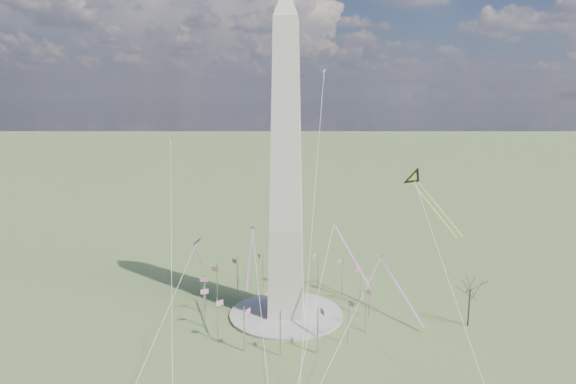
{
  "coord_description": "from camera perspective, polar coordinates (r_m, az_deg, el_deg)",
  "views": [
    {
      "loc": [
        9.5,
        -152.77,
        68.79
      ],
      "look_at": [
        0.55,
        0.0,
        39.92
      ],
      "focal_mm": 32.0,
      "sensor_mm": 36.0,
      "label": 1
    }
  ],
  "objects": [
    {
      "name": "flagpole_ring",
      "position": [
        164.97,
        -0.19,
        -11.21
      ],
      "size": [
        54.4,
        54.4,
        13.0
      ],
      "color": "silver",
      "rests_on": "ground"
    },
    {
      "name": "kite_small_white",
      "position": [
        202.26,
        4.03,
        13.16
      ],
      "size": [
        1.56,
        1.49,
        4.4
      ],
      "rotation": [
        0.0,
        0.0,
        3.11
      ],
      "color": "white",
      "rests_on": "ground"
    },
    {
      "name": "kite_delta_black",
      "position": [
        164.65,
        14.04,
        1.23
      ],
      "size": [
        16.37,
        21.0,
        18.11
      ],
      "rotation": [
        0.0,
        0.0,
        3.72
      ],
      "color": "black",
      "rests_on": "ground"
    },
    {
      "name": "kite_streamer_left",
      "position": [
        145.18,
        6.49,
        -5.85
      ],
      "size": [
        10.48,
        19.13,
        14.29
      ],
      "rotation": [
        0.0,
        0.0,
        3.61
      ],
      "color": "#FE2831",
      "rests_on": "ground"
    },
    {
      "name": "washington_monument",
      "position": [
        154.48,
        -0.2,
        2.93
      ],
      "size": [
        15.56,
        15.56,
        100.0
      ],
      "color": "#AFAC93",
      "rests_on": "plaza"
    },
    {
      "name": "kite_streamer_right",
      "position": [
        168.62,
        11.78,
        -9.48
      ],
      "size": [
        11.93,
        21.71,
        16.24
      ],
      "rotation": [
        0.0,
        0.0,
        3.61
      ],
      "color": "#FE2831",
      "rests_on": "ground"
    },
    {
      "name": "kite_streamer_mid",
      "position": [
        149.4,
        -4.19,
        -6.4
      ],
      "size": [
        1.96,
        19.26,
        13.22
      ],
      "rotation": [
        0.0,
        0.0,
        3.18
      ],
      "color": "#FE2831",
      "rests_on": "ground"
    },
    {
      "name": "ground",
      "position": [
        167.82,
        -0.19,
        -13.52
      ],
      "size": [
        2000.0,
        2000.0,
        0.0
      ],
      "primitive_type": "plane",
      "color": "#466231",
      "rests_on": "ground"
    },
    {
      "name": "tree_near",
      "position": [
        165.25,
        19.61,
        -9.86
      ],
      "size": [
        10.06,
        10.06,
        17.61
      ],
      "color": "#45352A",
      "rests_on": "ground"
    },
    {
      "name": "kite_diamond_purple",
      "position": [
        174.89,
        -10.05,
        -5.76
      ],
      "size": [
        2.76,
        3.62,
        10.57
      ],
      "rotation": [
        0.0,
        0.0,
        2.3
      ],
      "color": "#4F1C80",
      "rests_on": "ground"
    },
    {
      "name": "plaza",
      "position": [
        167.65,
        -0.19,
        -13.39
      ],
      "size": [
        36.0,
        36.0,
        0.8
      ],
      "primitive_type": "cylinder",
      "color": "#A5A296",
      "rests_on": "ground"
    },
    {
      "name": "kite_small_red",
      "position": [
        195.92,
        -12.92,
        6.53
      ],
      "size": [
        1.45,
        1.48,
        4.24
      ],
      "rotation": [
        0.0,
        0.0,
        3.07
      ],
      "color": "red",
      "rests_on": "ground"
    }
  ]
}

